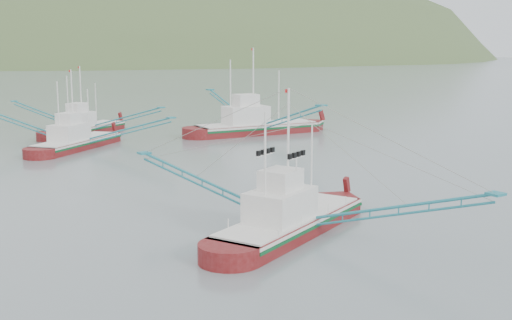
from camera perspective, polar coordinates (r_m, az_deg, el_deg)
ground at (r=41.19m, az=4.83°, el=-5.58°), size 1200.00×1200.00×0.00m
main_boat at (r=38.36m, az=3.07°, el=-3.78°), size 13.16×22.24×9.41m
bg_boat_far at (r=73.00m, az=-15.74°, el=2.52°), size 17.29×20.54×9.36m
bg_boat_right at (r=82.42m, az=-0.04°, el=3.56°), size 16.52×29.10×11.83m
bg_boat_extra at (r=85.41m, az=-15.07°, el=3.57°), size 15.73×21.17×9.36m
headland_right at (r=531.57m, az=-5.21°, el=8.79°), size 684.00×432.00×306.00m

